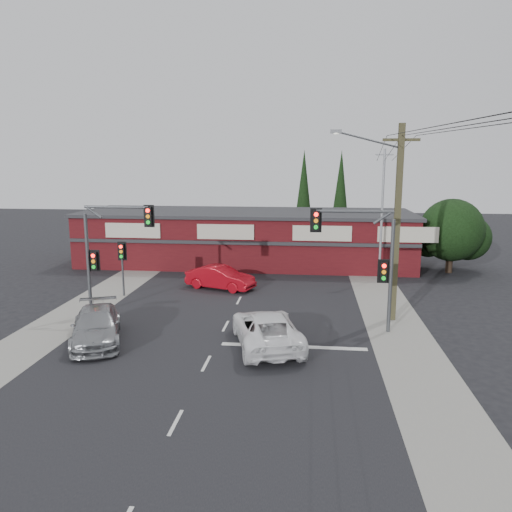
# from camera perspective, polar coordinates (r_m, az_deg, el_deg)

# --- Properties ---
(ground) EXTENTS (120.00, 120.00, 0.00)m
(ground) POSITION_cam_1_polar(r_m,az_deg,el_deg) (24.46, -3.88, -8.74)
(ground) COLOR black
(ground) RESTS_ON ground
(road_strip) EXTENTS (14.00, 70.00, 0.01)m
(road_strip) POSITION_cam_1_polar(r_m,az_deg,el_deg) (29.15, -2.17, -5.48)
(road_strip) COLOR black
(road_strip) RESTS_ON ground
(verge_left) EXTENTS (3.00, 70.00, 0.02)m
(verge_left) POSITION_cam_1_polar(r_m,az_deg,el_deg) (31.49, -17.71, -4.76)
(verge_left) COLOR gray
(verge_left) RESTS_ON ground
(verge_right) EXTENTS (3.00, 70.00, 0.02)m
(verge_right) POSITION_cam_1_polar(r_m,az_deg,el_deg) (29.20, 14.66, -5.80)
(verge_right) COLOR gray
(verge_right) RESTS_ON ground
(stop_line) EXTENTS (6.50, 0.35, 0.01)m
(stop_line) POSITION_cam_1_polar(r_m,az_deg,el_deg) (22.71, 4.32, -10.28)
(stop_line) COLOR silver
(stop_line) RESTS_ON ground
(white_suv) EXTENTS (3.99, 6.16, 1.58)m
(white_suv) POSITION_cam_1_polar(r_m,az_deg,el_deg) (22.52, 1.23, -8.33)
(white_suv) COLOR white
(white_suv) RESTS_ON ground
(silver_suv) EXTENTS (3.80, 5.59, 1.50)m
(silver_suv) POSITION_cam_1_polar(r_m,az_deg,el_deg) (24.14, -17.79, -7.63)
(silver_suv) COLOR #939698
(silver_suv) RESTS_ON ground
(red_sedan) EXTENTS (4.79, 2.97, 1.49)m
(red_sedan) POSITION_cam_1_polar(r_m,az_deg,el_deg) (32.47, -4.10, -2.47)
(red_sedan) COLOR #A60A15
(red_sedan) RESTS_ON ground
(lane_dashes) EXTENTS (0.12, 53.76, 0.01)m
(lane_dashes) POSITION_cam_1_polar(r_m,az_deg,el_deg) (32.09, -1.37, -3.94)
(lane_dashes) COLOR silver
(lane_dashes) RESTS_ON ground
(shop_building) EXTENTS (27.30, 8.40, 4.22)m
(shop_building) POSITION_cam_1_polar(r_m,az_deg,el_deg) (40.45, -1.13, 2.19)
(shop_building) COLOR #460E12
(shop_building) RESTS_ON ground
(tree_cluster) EXTENTS (5.90, 5.10, 5.50)m
(tree_cluster) POSITION_cam_1_polar(r_m,az_deg,el_deg) (39.92, 21.52, 2.43)
(tree_cluster) COLOR #2D2116
(tree_cluster) RESTS_ON ground
(conifer_near) EXTENTS (1.80, 1.80, 9.25)m
(conifer_near) POSITION_cam_1_polar(r_m,az_deg,el_deg) (46.77, 5.48, 7.42)
(conifer_near) COLOR #2D2116
(conifer_near) RESTS_ON ground
(conifer_far) EXTENTS (1.80, 1.80, 9.25)m
(conifer_far) POSITION_cam_1_polar(r_m,az_deg,el_deg) (48.85, 9.65, 7.46)
(conifer_far) COLOR #2D2116
(conifer_far) RESTS_ON ground
(traffic_mast_left) EXTENTS (3.77, 0.27, 5.97)m
(traffic_mast_left) POSITION_cam_1_polar(r_m,az_deg,el_deg) (27.18, -16.71, 1.36)
(traffic_mast_left) COLOR #47494C
(traffic_mast_left) RESTS_ON ground
(traffic_mast_right) EXTENTS (3.96, 0.27, 5.97)m
(traffic_mast_right) POSITION_cam_1_polar(r_m,az_deg,el_deg) (24.22, 12.63, 0.49)
(traffic_mast_right) COLOR #47494C
(traffic_mast_right) RESTS_ON ground
(pedestal_signal) EXTENTS (0.55, 0.27, 3.38)m
(pedestal_signal) POSITION_cam_1_polar(r_m,az_deg,el_deg) (31.37, -15.05, -0.18)
(pedestal_signal) COLOR #47494C
(pedestal_signal) RESTS_ON ground
(utility_pole) EXTENTS (4.38, 0.59, 10.00)m
(utility_pole) POSITION_cam_1_polar(r_m,az_deg,el_deg) (26.18, 15.56, 4.32)
(utility_pole) COLOR #494429
(utility_pole) RESTS_ON ground
(steel_pole) EXTENTS (1.20, 0.16, 9.00)m
(steel_pole) POSITION_cam_1_polar(r_m,az_deg,el_deg) (35.21, 14.19, 4.80)
(steel_pole) COLOR gray
(steel_pole) RESTS_ON ground
(power_lines) EXTENTS (2.01, 29.00, 1.22)m
(power_lines) POSITION_cam_1_polar(r_m,az_deg,el_deg) (20.71, 18.84, 12.66)
(power_lines) COLOR black
(power_lines) RESTS_ON ground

